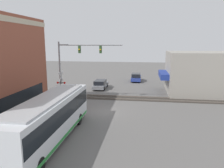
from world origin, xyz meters
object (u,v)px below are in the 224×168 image
(city_bus, at_px, (49,118))
(parked_car_grey, at_px, (100,85))
(parked_car_blue, at_px, (136,78))
(pedestrian_at_crossing, at_px, (80,94))
(crossing_signal, at_px, (61,83))

(city_bus, relative_size, parked_car_grey, 2.42)
(parked_car_grey, xyz_separation_m, parked_car_blue, (7.65, -5.40, 0.04))
(pedestrian_at_crossing, bearing_deg, crossing_signal, 102.01)
(city_bus, bearing_deg, pedestrian_at_crossing, 5.78)
(parked_car_grey, bearing_deg, parked_car_blue, -35.21)
(crossing_signal, distance_m, parked_car_grey, 8.69)
(crossing_signal, bearing_deg, parked_car_grey, -24.09)
(parked_car_grey, height_order, parked_car_blue, parked_car_blue)
(parked_car_grey, distance_m, pedestrian_at_crossing, 7.41)
(city_bus, relative_size, parked_car_blue, 2.56)
(city_bus, distance_m, crossing_signal, 11.93)
(parked_car_grey, height_order, pedestrian_at_crossing, pedestrian_at_crossing)
(city_bus, height_order, pedestrian_at_crossing, city_bus)
(crossing_signal, xyz_separation_m, parked_car_grey, (7.79, -3.48, -1.64))
(city_bus, xyz_separation_m, parked_car_blue, (26.85, -5.40, -1.17))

